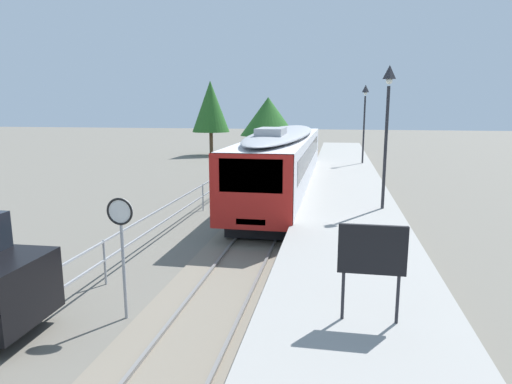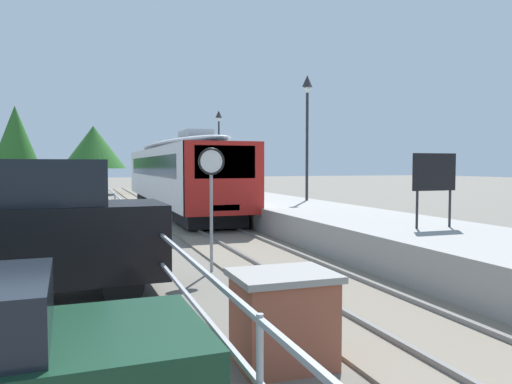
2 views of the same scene
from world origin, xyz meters
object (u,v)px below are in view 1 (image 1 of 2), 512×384
object	(u,v)px
commuter_train	(283,157)
platform_notice_board	(372,253)
speed_limit_sign	(121,228)
platform_lamp_mid_platform	(388,110)
platform_lamp_far_end	(365,109)

from	to	relation	value
commuter_train	platform_notice_board	size ratio (longest dim) A/B	10.26
platform_notice_board	speed_limit_sign	world-z (taller)	speed_limit_sign
commuter_train	platform_lamp_mid_platform	bearing A→B (deg)	-52.32
platform_lamp_far_end	platform_lamp_mid_platform	bearing A→B (deg)	-90.00
commuter_train	platform_lamp_far_end	distance (m)	10.06
commuter_train	platform_lamp_far_end	size ratio (longest dim) A/B	3.45
commuter_train	speed_limit_sign	size ratio (longest dim) A/B	6.58
platform_notice_board	commuter_train	bearing A→B (deg)	102.47
platform_lamp_far_end	speed_limit_sign	xyz separation A→B (m)	(-6.40, -23.13, -2.50)
commuter_train	platform_lamp_far_end	world-z (taller)	platform_lamp_far_end
commuter_train	platform_lamp_mid_platform	world-z (taller)	platform_lamp_mid_platform
commuter_train	speed_limit_sign	world-z (taller)	commuter_train
platform_lamp_far_end	platform_notice_board	size ratio (longest dim) A/B	2.97
platform_notice_board	platform_lamp_far_end	bearing A→B (deg)	87.31
commuter_train	speed_limit_sign	xyz separation A→B (m)	(-1.85, -14.51, -0.02)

